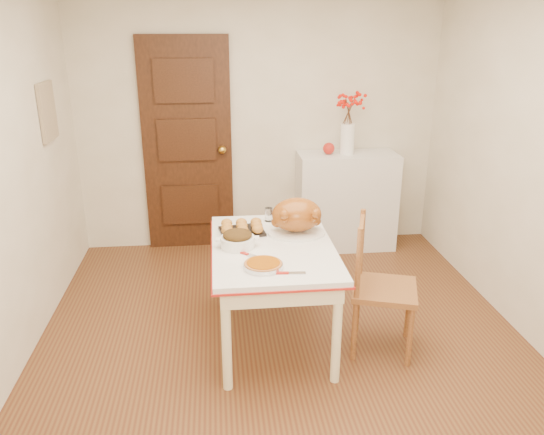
{
  "coord_description": "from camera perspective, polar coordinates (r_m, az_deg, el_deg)",
  "views": [
    {
      "loc": [
        -0.43,
        -3.18,
        2.15
      ],
      "look_at": [
        -0.07,
        0.2,
        0.91
      ],
      "focal_mm": 35.33,
      "sensor_mm": 36.0,
      "label": 1
    }
  ],
  "objects": [
    {
      "name": "sideboard",
      "position": [
        5.39,
        7.88,
        1.76
      ],
      "size": [
        0.96,
        0.43,
        0.96
      ],
      "primitive_type": "cube",
      "color": "silver",
      "rests_on": "floor"
    },
    {
      "name": "apple",
      "position": [
        5.2,
        6.07,
        7.33
      ],
      "size": [
        0.11,
        0.11,
        0.11
      ],
      "primitive_type": "sphere",
      "color": "#B01D14",
      "rests_on": "sideboard"
    },
    {
      "name": "kitchen_table",
      "position": [
        3.8,
        0.08,
        -8.03
      ],
      "size": [
        0.84,
        1.23,
        0.73
      ],
      "primitive_type": null,
      "color": "white",
      "rests_on": "floor"
    },
    {
      "name": "floor",
      "position": [
        3.86,
        1.36,
        -13.84
      ],
      "size": [
        3.5,
        4.0,
        0.0
      ],
      "primitive_type": "cube",
      "color": "#4D2515",
      "rests_on": "ground"
    },
    {
      "name": "chair_oak",
      "position": [
        3.72,
        11.95,
        -7.2
      ],
      "size": [
        0.53,
        0.53,
        0.95
      ],
      "primitive_type": null,
      "rotation": [
        0.0,
        0.0,
        1.26
      ],
      "color": "#9E5A32",
      "rests_on": "floor"
    },
    {
      "name": "rolls_tray",
      "position": [
        3.84,
        -3.22,
        -1.05
      ],
      "size": [
        0.34,
        0.29,
        0.08
      ],
      "primitive_type": null,
      "rotation": [
        0.0,
        0.0,
        0.16
      ],
      "color": "#BC7631",
      "rests_on": "kitchen_table"
    },
    {
      "name": "door_back",
      "position": [
        5.28,
        -8.99,
        7.51
      ],
      "size": [
        0.85,
        0.06,
        2.06
      ],
      "primitive_type": "cube",
      "color": "black",
      "rests_on": "ground"
    },
    {
      "name": "wall_front",
      "position": [
        1.55,
        11.77,
        -16.21
      ],
      "size": [
        3.5,
        0.0,
        2.5
      ],
      "primitive_type": "cube",
      "color": "silver",
      "rests_on": "ground"
    },
    {
      "name": "shaker_pair",
      "position": [
        4.07,
        3.29,
        0.32
      ],
      "size": [
        0.1,
        0.04,
        0.09
      ],
      "primitive_type": null,
      "rotation": [
        0.0,
        0.0,
        0.03
      ],
      "color": "white",
      "rests_on": "kitchen_table"
    },
    {
      "name": "photo_board",
      "position": [
        4.61,
        -22.81,
        10.38
      ],
      "size": [
        0.03,
        0.35,
        0.45
      ],
      "primitive_type": "cube",
      "color": "tan",
      "rests_on": "ground"
    },
    {
      "name": "wall_back",
      "position": [
        5.27,
        -1.38,
        10.18
      ],
      "size": [
        3.5,
        0.0,
        2.5
      ],
      "primitive_type": "cube",
      "color": "silver",
      "rests_on": "ground"
    },
    {
      "name": "berry_vase",
      "position": [
        5.19,
        8.12,
        10.0
      ],
      "size": [
        0.31,
        0.31,
        0.61
      ],
      "primitive_type": null,
      "color": "white",
      "rests_on": "sideboard"
    },
    {
      "name": "turkey_platter",
      "position": [
        3.78,
        2.65,
        0.1
      ],
      "size": [
        0.48,
        0.41,
        0.26
      ],
      "primitive_type": null,
      "rotation": [
        0.0,
        0.0,
        0.23
      ],
      "color": "#9C5E20",
      "rests_on": "kitchen_table"
    },
    {
      "name": "pie_server",
      "position": [
        3.23,
        1.87,
        -5.92
      ],
      "size": [
        0.2,
        0.07,
        0.01
      ],
      "primitive_type": null,
      "rotation": [
        0.0,
        0.0,
        -0.07
      ],
      "color": "silver",
      "rests_on": "kitchen_table"
    },
    {
      "name": "carving_knife",
      "position": [
        3.46,
        -2.1,
        -4.08
      ],
      "size": [
        0.24,
        0.22,
        0.01
      ],
      "primitive_type": null,
      "rotation": [
        0.0,
        0.0,
        -0.71
      ],
      "color": "silver",
      "rests_on": "kitchen_table"
    },
    {
      "name": "drinking_glass",
      "position": [
        4.05,
        -0.34,
        0.32
      ],
      "size": [
        0.07,
        0.07,
        0.1
      ],
      "primitive_type": "cylinder",
      "rotation": [
        0.0,
        0.0,
        -0.17
      ],
      "color": "white",
      "rests_on": "kitchen_table"
    },
    {
      "name": "stuffing_dish",
      "position": [
        3.59,
        -3.69,
        -2.32
      ],
      "size": [
        0.36,
        0.32,
        0.11
      ],
      "primitive_type": null,
      "rotation": [
        0.0,
        0.0,
        0.37
      ],
      "color": "#45300D",
      "rests_on": "kitchen_table"
    },
    {
      "name": "pumpkin_pie",
      "position": [
        3.3,
        -0.94,
        -5.0
      ],
      "size": [
        0.26,
        0.26,
        0.05
      ],
      "primitive_type": "cylinder",
      "rotation": [
        0.0,
        0.0,
        -0.06
      ],
      "color": "#8B4000",
      "rests_on": "kitchen_table"
    }
  ]
}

